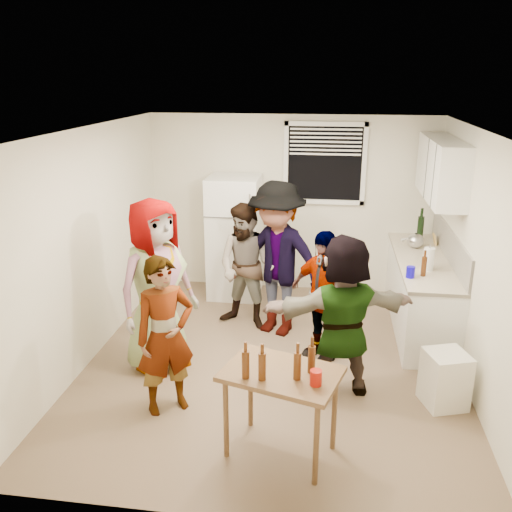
# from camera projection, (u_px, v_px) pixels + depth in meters

# --- Properties ---
(room) EXTENTS (4.00, 4.50, 2.50)m
(room) POSITION_uv_depth(u_px,v_px,m) (273.00, 362.00, 5.96)
(room) COLOR silver
(room) RESTS_ON ground
(window) EXTENTS (1.12, 0.10, 1.06)m
(window) POSITION_uv_depth(u_px,v_px,m) (325.00, 164.00, 7.38)
(window) COLOR white
(window) RESTS_ON room
(refrigerator) EXTENTS (0.70, 0.70, 1.70)m
(refrigerator) POSITION_uv_depth(u_px,v_px,m) (235.00, 237.00, 7.55)
(refrigerator) COLOR white
(refrigerator) RESTS_ON ground
(counter_lower) EXTENTS (0.60, 2.20, 0.86)m
(counter_lower) POSITION_uv_depth(u_px,v_px,m) (420.00, 294.00, 6.68)
(counter_lower) COLOR white
(counter_lower) RESTS_ON ground
(countertop) EXTENTS (0.64, 2.22, 0.04)m
(countertop) POSITION_uv_depth(u_px,v_px,m) (424.00, 260.00, 6.53)
(countertop) COLOR beige
(countertop) RESTS_ON counter_lower
(backsplash) EXTENTS (0.03, 2.20, 0.36)m
(backsplash) POSITION_uv_depth(u_px,v_px,m) (450.00, 245.00, 6.43)
(backsplash) COLOR beige
(backsplash) RESTS_ON countertop
(upper_cabinets) EXTENTS (0.34, 1.60, 0.70)m
(upper_cabinets) POSITION_uv_depth(u_px,v_px,m) (442.00, 169.00, 6.36)
(upper_cabinets) COLOR white
(upper_cabinets) RESTS_ON room
(kettle) EXTENTS (0.28, 0.25, 0.21)m
(kettle) POSITION_uv_depth(u_px,v_px,m) (415.00, 248.00, 6.93)
(kettle) COLOR silver
(kettle) RESTS_ON countertop
(paper_towel) EXTENTS (0.12, 0.12, 0.26)m
(paper_towel) POSITION_uv_depth(u_px,v_px,m) (427.00, 270.00, 6.15)
(paper_towel) COLOR white
(paper_towel) RESTS_ON countertop
(wine_bottle) EXTENTS (0.08, 0.08, 0.33)m
(wine_bottle) POSITION_uv_depth(u_px,v_px,m) (419.00, 240.00, 7.23)
(wine_bottle) COLOR black
(wine_bottle) RESTS_ON countertop
(beer_bottle_counter) EXTENTS (0.06, 0.06, 0.22)m
(beer_bottle_counter) POSITION_uv_depth(u_px,v_px,m) (423.00, 276.00, 5.97)
(beer_bottle_counter) COLOR #47230C
(beer_bottle_counter) RESTS_ON countertop
(blue_cup) EXTENTS (0.09, 0.09, 0.13)m
(blue_cup) POSITION_uv_depth(u_px,v_px,m) (410.00, 278.00, 5.92)
(blue_cup) COLOR #0E05C4
(blue_cup) RESTS_ON countertop
(picture_frame) EXTENTS (0.02, 0.16, 0.13)m
(picture_frame) POSITION_uv_depth(u_px,v_px,m) (435.00, 239.00, 7.05)
(picture_frame) COLOR #D8AB54
(picture_frame) RESTS_ON countertop
(trash_bin) EXTENTS (0.47, 0.47, 0.54)m
(trash_bin) POSITION_uv_depth(u_px,v_px,m) (445.00, 381.00, 5.13)
(trash_bin) COLOR white
(trash_bin) RESTS_ON ground
(serving_table) EXTENTS (1.05, 0.84, 0.77)m
(serving_table) POSITION_uv_depth(u_px,v_px,m) (280.00, 452.00, 4.55)
(serving_table) COLOR brown
(serving_table) RESTS_ON ground
(beer_bottle_table) EXTENTS (0.06, 0.06, 0.23)m
(beer_bottle_table) POSITION_uv_depth(u_px,v_px,m) (262.00, 379.00, 4.19)
(beer_bottle_table) COLOR #47230C
(beer_bottle_table) RESTS_ON serving_table
(red_cup) EXTENTS (0.09, 0.09, 0.12)m
(red_cup) POSITION_uv_depth(u_px,v_px,m) (316.00, 385.00, 4.12)
(red_cup) COLOR #9E1308
(red_cup) RESTS_ON serving_table
(guest_grey) EXTENTS (2.04, 1.82, 0.59)m
(guest_grey) POSITION_uv_depth(u_px,v_px,m) (161.00, 365.00, 5.90)
(guest_grey) COLOR #959595
(guest_grey) RESTS_ON ground
(guest_stripe) EXTENTS (1.33, 1.55, 0.36)m
(guest_stripe) POSITION_uv_depth(u_px,v_px,m) (170.00, 407.00, 5.16)
(guest_stripe) COLOR #141933
(guest_stripe) RESTS_ON ground
(guest_back_left) EXTENTS (1.19, 1.72, 0.59)m
(guest_back_left) POSITION_uv_depth(u_px,v_px,m) (247.00, 325.00, 6.84)
(guest_back_left) COLOR brown
(guest_back_left) RESTS_ON ground
(guest_back_right) EXTENTS (1.84, 2.19, 0.69)m
(guest_back_right) POSITION_uv_depth(u_px,v_px,m) (276.00, 331.00, 6.69)
(guest_back_right) COLOR #404146
(guest_back_right) RESTS_ON ground
(guest_black) EXTENTS (1.60, 1.69, 0.36)m
(guest_black) POSITION_uv_depth(u_px,v_px,m) (320.00, 357.00, 6.07)
(guest_black) COLOR black
(guest_black) RESTS_ON ground
(guest_orange) EXTENTS (1.92, 2.00, 0.48)m
(guest_orange) POSITION_uv_depth(u_px,v_px,m) (339.00, 390.00, 5.44)
(guest_orange) COLOR #D58C48
(guest_orange) RESTS_ON ground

